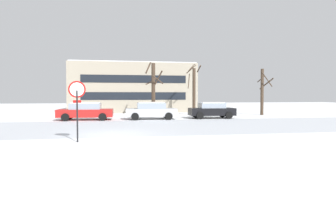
% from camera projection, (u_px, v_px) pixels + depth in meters
% --- Properties ---
extents(ground_plane, '(120.00, 120.00, 0.00)m').
position_uv_depth(ground_plane, '(115.00, 135.00, 15.29)').
color(ground_plane, white).
extents(road_surface, '(80.00, 9.49, 0.00)m').
position_uv_depth(road_surface, '(116.00, 127.00, 18.98)').
color(road_surface, '#B7BCC4').
rests_on(road_surface, ground).
extents(stop_sign, '(0.76, 0.11, 2.78)m').
position_uv_depth(stop_sign, '(77.00, 99.00, 12.84)').
color(stop_sign, black).
rests_on(stop_sign, ground).
extents(parked_car_red, '(4.62, 2.18, 1.49)m').
position_uv_depth(parked_car_red, '(86.00, 111.00, 24.28)').
color(parked_car_red, red).
rests_on(parked_car_red, ground).
extents(parked_car_silver, '(4.47, 2.16, 1.51)m').
position_uv_depth(parked_car_silver, '(151.00, 111.00, 25.06)').
color(parked_car_silver, silver).
rests_on(parked_car_silver, ground).
extents(parked_car_black, '(4.15, 2.11, 1.47)m').
position_uv_depth(parked_car_black, '(212.00, 110.00, 26.13)').
color(parked_car_black, black).
rests_on(parked_car_black, ground).
extents(tree_far_mid, '(1.75, 2.06, 4.91)m').
position_uv_depth(tree_far_mid, '(263.00, 91.00, 30.30)').
color(tree_far_mid, '#423326').
rests_on(tree_far_mid, ground).
extents(tree_far_left, '(1.42, 1.35, 5.53)m').
position_uv_depth(tree_far_left, '(194.00, 90.00, 30.47)').
color(tree_far_left, '#423326').
rests_on(tree_far_left, ground).
extents(tree_far_right, '(1.81, 1.93, 5.44)m').
position_uv_depth(tree_far_right, '(153.00, 88.00, 28.00)').
color(tree_far_right, '#423326').
rests_on(tree_far_right, ground).
extents(building_far_left, '(15.41, 9.28, 6.13)m').
position_uv_depth(building_far_left, '(133.00, 88.00, 38.07)').
color(building_far_left, '#9E937F').
rests_on(building_far_left, ground).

